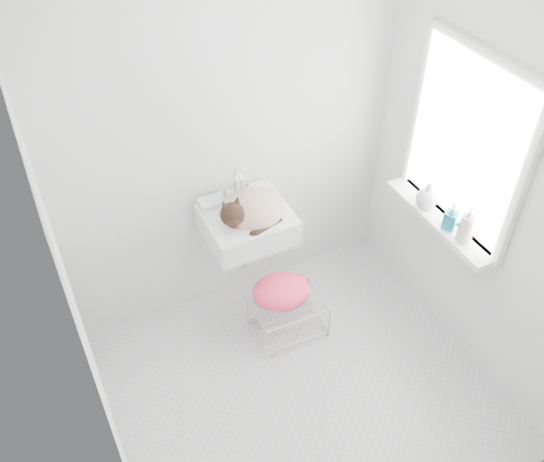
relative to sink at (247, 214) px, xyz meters
name	(u,v)px	position (x,y,z in m)	size (l,w,h in m)	color
floor	(302,388)	(0.01, -0.74, -0.85)	(2.20, 2.00, 0.02)	silver
back_wall	(229,136)	(0.01, 0.26, 0.40)	(2.20, 0.02, 2.50)	white
right_wall	(490,177)	(1.11, -0.74, 0.40)	(0.02, 2.00, 2.50)	white
left_wall	(79,315)	(-1.09, -0.74, 0.40)	(0.02, 2.00, 2.50)	white
window_glass	(468,144)	(1.10, -0.54, 0.50)	(0.01, 0.80, 1.00)	white
window_frame	(465,144)	(1.08, -0.54, 0.50)	(0.04, 0.90, 1.10)	white
windowsill	(439,220)	(1.02, -0.54, -0.02)	(0.16, 0.88, 0.04)	white
sink	(247,214)	(0.00, 0.00, 0.00)	(0.52, 0.46, 0.21)	white
faucet	(234,179)	(0.00, 0.18, 0.14)	(0.19, 0.13, 0.19)	silver
cat	(250,210)	(0.01, -0.02, 0.04)	(0.43, 0.34, 0.27)	tan
wire_rack	(288,315)	(0.14, -0.29, -0.70)	(0.45, 0.31, 0.27)	silver
towel	(281,297)	(0.11, -0.25, -0.55)	(0.38, 0.27, 0.16)	#FF4D00
bottle_a	(462,240)	(1.01, -0.76, 0.00)	(0.08, 0.08, 0.21)	beige
bottle_b	(448,227)	(1.01, -0.64, 0.00)	(0.07, 0.08, 0.17)	#136680
bottle_c	(425,206)	(1.01, -0.41, 0.00)	(0.13, 0.13, 0.17)	silver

